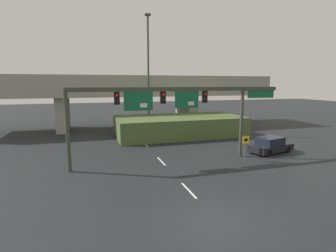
{
  "coord_description": "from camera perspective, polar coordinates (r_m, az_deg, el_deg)",
  "views": [
    {
      "loc": [
        -5.51,
        -10.51,
        6.35
      ],
      "look_at": [
        0.0,
        7.71,
        3.25
      ],
      "focal_mm": 28.0,
      "sensor_mm": 36.0,
      "label": 1
    }
  ],
  "objects": [
    {
      "name": "ground_plane",
      "position": [
        13.46,
        10.1,
        -19.06
      ],
      "size": [
        160.0,
        160.0,
        0.0
      ],
      "primitive_type": "plane",
      "color": "black"
    },
    {
      "name": "lane_markings",
      "position": [
        24.77,
        -3.42,
        -5.62
      ],
      "size": [
        0.14,
        21.16,
        0.01
      ],
      "color": "silver",
      "rests_on": "ground"
    },
    {
      "name": "signal_gantry",
      "position": [
        20.67,
        1.64,
        5.44
      ],
      "size": [
        17.43,
        0.44,
        6.07
      ],
      "color": "#383D33",
      "rests_on": "ground"
    },
    {
      "name": "speed_limit_sign",
      "position": [
        22.47,
        16.51,
        -3.86
      ],
      "size": [
        0.6,
        0.11,
        2.15
      ],
      "color": "#4C4C4C",
      "rests_on": "ground"
    },
    {
      "name": "highway_light_pole_near",
      "position": [
        33.6,
        -4.3,
        11.58
      ],
      "size": [
        0.7,
        0.36,
        14.71
      ],
      "color": "#383D33",
      "rests_on": "ground"
    },
    {
      "name": "overpass_bridge",
      "position": [
        38.31,
        -8.62,
        7.46
      ],
      "size": [
        42.01,
        7.75,
        7.41
      ],
      "color": "gray",
      "rests_on": "ground"
    },
    {
      "name": "grass_embankment",
      "position": [
        32.38,
        2.5,
        0.03
      ],
      "size": [
        15.36,
        7.47,
        2.33
      ],
      "color": "#4C6033",
      "rests_on": "ground"
    },
    {
      "name": "parked_sedan_near_right",
      "position": [
        26.18,
        21.42,
        -3.93
      ],
      "size": [
        4.61,
        2.87,
        1.46
      ],
      "rotation": [
        0.0,
        0.0,
        0.25
      ],
      "color": "black",
      "rests_on": "ground"
    }
  ]
}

